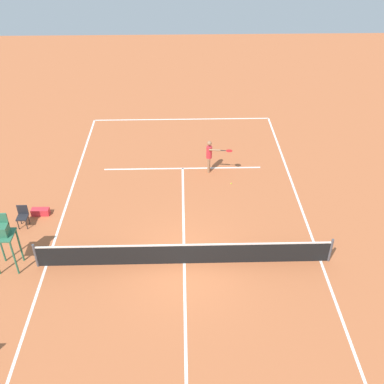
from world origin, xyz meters
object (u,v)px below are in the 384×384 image
equipment_bag (40,212)px  courtside_chair_mid (23,215)px  tennis_ball (231,183)px  player_serving (210,154)px  umpire_chair (3,234)px

equipment_bag → courtside_chair_mid: bearing=55.9°
tennis_ball → equipment_bag: bearing=14.2°
courtside_chair_mid → tennis_ball: bearing=-162.3°
player_serving → equipment_bag: 8.34m
tennis_ball → umpire_chair: (8.87, 5.39, 1.57)m
player_serving → equipment_bag: size_ratio=2.25×
courtside_chair_mid → equipment_bag: size_ratio=1.25×
player_serving → tennis_ball: (-0.97, 1.15, -0.99)m
courtside_chair_mid → equipment_bag: (-0.50, -0.73, -0.38)m
tennis_ball → equipment_bag: size_ratio=0.09×
player_serving → equipment_bag: bearing=-58.5°
umpire_chair → equipment_bag: size_ratio=3.17×
umpire_chair → courtside_chair_mid: 2.72m
player_serving → courtside_chair_mid: (8.10, 4.05, -0.49)m
player_serving → courtside_chair_mid: player_serving is taller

